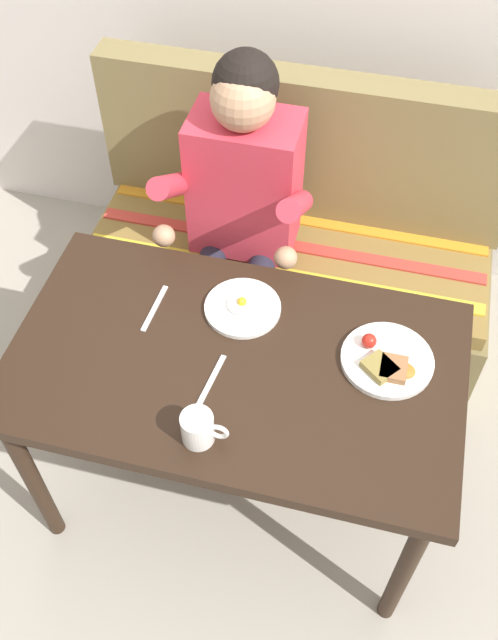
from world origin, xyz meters
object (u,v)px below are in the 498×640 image
(couch, at_px, (289,262))
(knife, at_px, (209,385))
(table, at_px, (236,378))
(coffee_mug, at_px, (199,428))
(plate_breakfast, at_px, (387,361))
(fork, at_px, (155,308))
(plate_eggs, at_px, (243,307))
(person, at_px, (240,203))

(couch, xyz_separation_m, knife, (-0.04, -0.86, 0.40))
(table, distance_m, coffee_mug, 0.28)
(plate_breakfast, height_order, fork, plate_breakfast)
(plate_breakfast, distance_m, fork, 0.65)
(plate_eggs, bearing_deg, coffee_mug, -89.99)
(fork, xyz_separation_m, knife, (0.22, -0.21, 0.00))
(table, height_order, knife, knife)
(person, distance_m, knife, 0.69)
(plate_breakfast, relative_size, knife, 1.22)
(person, height_order, knife, person)
(table, height_order, plate_breakfast, plate_breakfast)
(knife, bearing_deg, person, 105.25)
(fork, relative_size, knife, 0.85)
(person, bearing_deg, plate_breakfast, -43.67)
(coffee_mug, xyz_separation_m, knife, (-0.02, 0.15, -0.04))
(table, distance_m, fork, 0.30)
(table, distance_m, plate_breakfast, 0.41)
(plate_eggs, height_order, fork, plate_eggs)
(coffee_mug, bearing_deg, knife, 97.65)
(table, relative_size, person, 0.99)
(coffee_mug, bearing_deg, plate_eggs, 90.01)
(couch, bearing_deg, fork, -112.11)
(person, xyz_separation_m, plate_breakfast, (0.53, -0.50, 0.00))
(plate_breakfast, distance_m, coffee_mug, 0.53)
(person, distance_m, plate_eggs, 0.43)
(person, relative_size, fork, 7.13)
(plate_eggs, bearing_deg, couch, 87.63)
(plate_breakfast, xyz_separation_m, plate_eggs, (-0.41, 0.09, -0.00))
(couch, height_order, plate_eggs, couch)
(fork, bearing_deg, knife, -40.92)
(couch, distance_m, fork, 0.81)
(coffee_mug, bearing_deg, person, 97.96)
(plate_eggs, bearing_deg, fork, -166.47)
(coffee_mug, bearing_deg, couch, 88.62)
(plate_breakfast, height_order, plate_eggs, plate_breakfast)
(person, bearing_deg, coffee_mug, -82.04)
(person, bearing_deg, plate_eggs, -74.32)
(person, height_order, coffee_mug, person)
(coffee_mug, relative_size, knife, 0.59)
(couch, height_order, coffee_mug, couch)
(couch, xyz_separation_m, plate_breakfast, (0.39, -0.68, 0.41))
(couch, relative_size, plate_breakfast, 5.92)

